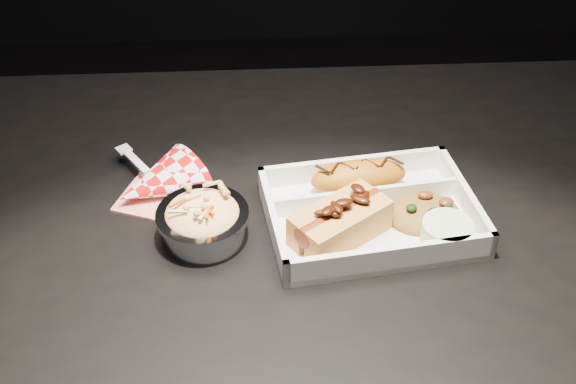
% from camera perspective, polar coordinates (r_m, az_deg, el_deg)
% --- Properties ---
extents(dining_table, '(1.20, 0.80, 0.75)m').
position_cam_1_polar(dining_table, '(0.95, 0.91, -7.00)').
color(dining_table, black).
rests_on(dining_table, ground).
extents(food_tray, '(0.27, 0.21, 0.04)m').
position_cam_1_polar(food_tray, '(0.89, 6.47, -1.86)').
color(food_tray, white).
rests_on(food_tray, dining_table).
extents(fried_pastry, '(0.13, 0.07, 0.04)m').
position_cam_1_polar(fried_pastry, '(0.92, 5.61, 1.20)').
color(fried_pastry, '#BB6812').
rests_on(fried_pastry, food_tray).
extents(hotdog, '(0.13, 0.12, 0.06)m').
position_cam_1_polar(hotdog, '(0.85, 4.16, -2.22)').
color(hotdog, '#DF9B4C').
rests_on(hotdog, food_tray).
extents(fried_rice_mound, '(0.10, 0.09, 0.03)m').
position_cam_1_polar(fried_rice_mound, '(0.89, 10.74, -1.17)').
color(fried_rice_mound, olive).
rests_on(fried_rice_mound, food_tray).
extents(cupcake_liner, '(0.06, 0.06, 0.03)m').
position_cam_1_polar(cupcake_liner, '(0.86, 12.44, -3.22)').
color(cupcake_liner, beige).
rests_on(cupcake_liner, food_tray).
extents(foil_coleslaw_cup, '(0.11, 0.11, 0.07)m').
position_cam_1_polar(foil_coleslaw_cup, '(0.86, -6.75, -2.13)').
color(foil_coleslaw_cup, silver).
rests_on(foil_coleslaw_cup, dining_table).
extents(napkin_fork, '(0.15, 0.16, 0.10)m').
position_cam_1_polar(napkin_fork, '(0.94, -10.30, 0.62)').
color(napkin_fork, red).
rests_on(napkin_fork, dining_table).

